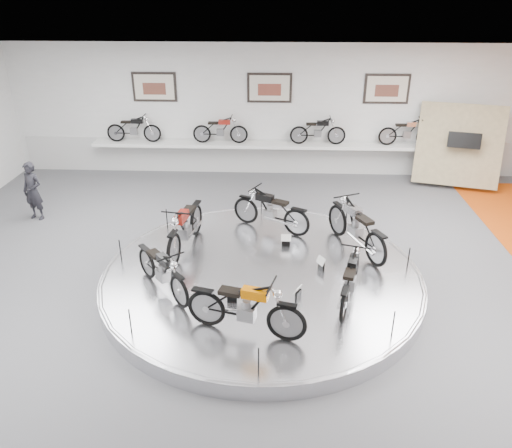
{
  "coord_description": "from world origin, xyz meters",
  "views": [
    {
      "loc": [
        0.27,
        -8.33,
        5.54
      ],
      "look_at": [
        -0.13,
        0.6,
        1.22
      ],
      "focal_mm": 35.0,
      "sensor_mm": 36.0,
      "label": 1
    }
  ],
  "objects_px": {
    "bike_c": "(185,226)",
    "bike_f": "(351,278)",
    "display_platform": "(262,278)",
    "shelf": "(269,145)",
    "bike_a": "(356,226)",
    "bike_d": "(162,270)",
    "bike_e": "(246,307)",
    "visitor": "(33,191)",
    "bike_b": "(271,210)"
  },
  "relations": [
    {
      "from": "shelf",
      "to": "bike_c",
      "type": "bearing_deg",
      "value": -106.85
    },
    {
      "from": "display_platform",
      "to": "bike_d",
      "type": "distance_m",
      "value": 2.08
    },
    {
      "from": "shelf",
      "to": "bike_d",
      "type": "xyz_separation_m",
      "value": [
        -1.82,
        -7.18,
        -0.23
      ]
    },
    {
      "from": "bike_e",
      "to": "bike_a",
      "type": "bearing_deg",
      "value": 68.51
    },
    {
      "from": "shelf",
      "to": "bike_a",
      "type": "distance_m",
      "value": 5.72
    },
    {
      "from": "display_platform",
      "to": "bike_a",
      "type": "relative_size",
      "value": 3.4
    },
    {
      "from": "shelf",
      "to": "bike_a",
      "type": "bearing_deg",
      "value": -69.62
    },
    {
      "from": "display_platform",
      "to": "bike_f",
      "type": "xyz_separation_m",
      "value": [
        1.63,
        -0.93,
        0.61
      ]
    },
    {
      "from": "bike_d",
      "to": "bike_e",
      "type": "distance_m",
      "value": 2.0
    },
    {
      "from": "shelf",
      "to": "visitor",
      "type": "xyz_separation_m",
      "value": [
        -5.94,
        -3.48,
        -0.24
      ]
    },
    {
      "from": "display_platform",
      "to": "bike_e",
      "type": "height_order",
      "value": "bike_e"
    },
    {
      "from": "bike_d",
      "to": "visitor",
      "type": "relative_size",
      "value": 1.04
    },
    {
      "from": "shelf",
      "to": "bike_f",
      "type": "xyz_separation_m",
      "value": [
        1.63,
        -7.33,
        -0.24
      ]
    },
    {
      "from": "bike_c",
      "to": "bike_f",
      "type": "bearing_deg",
      "value": 70.31
    },
    {
      "from": "display_platform",
      "to": "bike_f",
      "type": "bearing_deg",
      "value": -29.68
    },
    {
      "from": "bike_b",
      "to": "bike_e",
      "type": "bearing_deg",
      "value": 112.72
    },
    {
      "from": "bike_a",
      "to": "bike_b",
      "type": "xyz_separation_m",
      "value": [
        -1.85,
        0.9,
        -0.05
      ]
    },
    {
      "from": "bike_b",
      "to": "bike_f",
      "type": "xyz_separation_m",
      "value": [
        1.49,
        -2.86,
        -0.03
      ]
    },
    {
      "from": "bike_c",
      "to": "bike_f",
      "type": "xyz_separation_m",
      "value": [
        3.3,
        -1.81,
        -0.08
      ]
    },
    {
      "from": "display_platform",
      "to": "shelf",
      "type": "xyz_separation_m",
      "value": [
        0.0,
        6.4,
        0.85
      ]
    },
    {
      "from": "display_platform",
      "to": "bike_b",
      "type": "distance_m",
      "value": 2.05
    },
    {
      "from": "bike_d",
      "to": "bike_f",
      "type": "bearing_deg",
      "value": 47.28
    },
    {
      "from": "bike_a",
      "to": "bike_e",
      "type": "height_order",
      "value": "bike_a"
    },
    {
      "from": "bike_b",
      "to": "bike_c",
      "type": "height_order",
      "value": "bike_c"
    },
    {
      "from": "shelf",
      "to": "bike_c",
      "type": "height_order",
      "value": "bike_c"
    },
    {
      "from": "shelf",
      "to": "bike_b",
      "type": "bearing_deg",
      "value": -88.16
    },
    {
      "from": "display_platform",
      "to": "shelf",
      "type": "height_order",
      "value": "shelf"
    },
    {
      "from": "shelf",
      "to": "bike_a",
      "type": "height_order",
      "value": "bike_a"
    },
    {
      "from": "shelf",
      "to": "bike_c",
      "type": "xyz_separation_m",
      "value": [
        -1.67,
        -5.52,
        -0.15
      ]
    },
    {
      "from": "shelf",
      "to": "bike_e",
      "type": "relative_size",
      "value": 6.34
    },
    {
      "from": "bike_e",
      "to": "visitor",
      "type": "distance_m",
      "value": 7.53
    },
    {
      "from": "bike_c",
      "to": "visitor",
      "type": "xyz_separation_m",
      "value": [
        -4.27,
        2.04,
        -0.09
      ]
    },
    {
      "from": "bike_a",
      "to": "visitor",
      "type": "bearing_deg",
      "value": 51.55
    },
    {
      "from": "display_platform",
      "to": "bike_f",
      "type": "distance_m",
      "value": 1.98
    },
    {
      "from": "bike_e",
      "to": "bike_f",
      "type": "xyz_separation_m",
      "value": [
        1.83,
        1.02,
        -0.05
      ]
    },
    {
      "from": "shelf",
      "to": "bike_a",
      "type": "xyz_separation_m",
      "value": [
        1.99,
        -5.36,
        -0.15
      ]
    },
    {
      "from": "bike_a",
      "to": "visitor",
      "type": "height_order",
      "value": "visitor"
    },
    {
      "from": "bike_a",
      "to": "bike_d",
      "type": "bearing_deg",
      "value": 90.38
    },
    {
      "from": "bike_d",
      "to": "bike_f",
      "type": "height_order",
      "value": "bike_d"
    },
    {
      "from": "shelf",
      "to": "visitor",
      "type": "relative_size",
      "value": 7.23
    },
    {
      "from": "display_platform",
      "to": "bike_f",
      "type": "relative_size",
      "value": 4.05
    },
    {
      "from": "bike_a",
      "to": "bike_e",
      "type": "bearing_deg",
      "value": 118.68
    },
    {
      "from": "shelf",
      "to": "visitor",
      "type": "height_order",
      "value": "visitor"
    },
    {
      "from": "bike_b",
      "to": "visitor",
      "type": "height_order",
      "value": "visitor"
    },
    {
      "from": "bike_f",
      "to": "bike_c",
      "type": "bearing_deg",
      "value": 77.53
    },
    {
      "from": "visitor",
      "to": "bike_c",
      "type": "bearing_deg",
      "value": -7.87
    },
    {
      "from": "bike_a",
      "to": "bike_d",
      "type": "distance_m",
      "value": 4.23
    },
    {
      "from": "bike_e",
      "to": "shelf",
      "type": "bearing_deg",
      "value": 103.37
    },
    {
      "from": "visitor",
      "to": "display_platform",
      "type": "bearing_deg",
      "value": -8.5
    },
    {
      "from": "bike_b",
      "to": "bike_c",
      "type": "relative_size",
      "value": 0.91
    }
  ]
}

